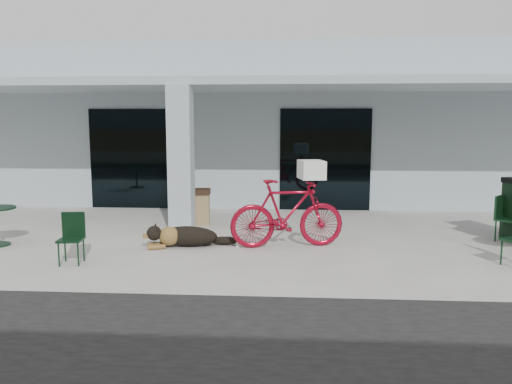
# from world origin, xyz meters

# --- Properties ---
(ground) EXTENTS (80.00, 80.00, 0.00)m
(ground) POSITION_xyz_m (0.00, 0.00, 0.00)
(ground) COLOR beige
(ground) RESTS_ON ground
(building) EXTENTS (22.00, 7.00, 4.50)m
(building) POSITION_xyz_m (0.00, 8.50, 2.25)
(building) COLOR #9EAAB3
(building) RESTS_ON ground
(storefront_glass_left) EXTENTS (2.80, 0.06, 2.70)m
(storefront_glass_left) POSITION_xyz_m (-3.20, 4.98, 1.35)
(storefront_glass_left) COLOR black
(storefront_glass_left) RESTS_ON ground
(storefront_glass_right) EXTENTS (2.40, 0.06, 2.70)m
(storefront_glass_right) POSITION_xyz_m (1.80, 4.98, 1.35)
(storefront_glass_right) COLOR black
(storefront_glass_right) RESTS_ON ground
(column) EXTENTS (0.50, 0.50, 3.12)m
(column) POSITION_xyz_m (-1.50, 2.30, 1.56)
(column) COLOR #9EAAB3
(column) RESTS_ON ground
(overhang) EXTENTS (22.00, 2.80, 0.18)m
(overhang) POSITION_xyz_m (0.00, 3.60, 3.21)
(overhang) COLOR #9EAAB3
(overhang) RESTS_ON column
(bicycle) EXTENTS (2.21, 1.01, 1.28)m
(bicycle) POSITION_xyz_m (0.82, 0.78, 0.64)
(bicycle) COLOR maroon
(bicycle) RESTS_ON ground
(laundry_basket) EXTENTS (0.53, 0.65, 0.34)m
(laundry_basket) POSITION_xyz_m (1.26, 0.87, 1.45)
(laundry_basket) COLOR white
(laundry_basket) RESTS_ON bicycle
(dog) EXTENTS (1.40, 0.87, 0.44)m
(dog) POSITION_xyz_m (-1.06, 0.70, 0.22)
(dog) COLOR black
(dog) RESTS_ON ground
(cup_near_dog) EXTENTS (0.08, 0.08, 0.09)m
(cup_near_dog) POSITION_xyz_m (-0.10, 0.72, 0.04)
(cup_near_dog) COLOR white
(cup_near_dog) RESTS_ON ground
(cafe_chair_near) EXTENTS (0.42, 0.45, 0.84)m
(cafe_chair_near) POSITION_xyz_m (-2.72, -0.61, 0.42)
(cafe_chair_near) COLOR #11331C
(cafe_chair_near) RESTS_ON ground
(cafe_chair_far_a) EXTENTS (0.60, 0.60, 0.90)m
(cafe_chair_far_a) POSITION_xyz_m (5.13, 1.50, 0.45)
(cafe_chair_far_a) COLOR #11331C
(cafe_chair_far_a) RESTS_ON ground
(trash_receptacle) EXTENTS (0.53, 0.53, 0.82)m
(trash_receptacle) POSITION_xyz_m (-1.19, 2.80, 0.41)
(trash_receptacle) COLOR olive
(trash_receptacle) RESTS_ON ground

